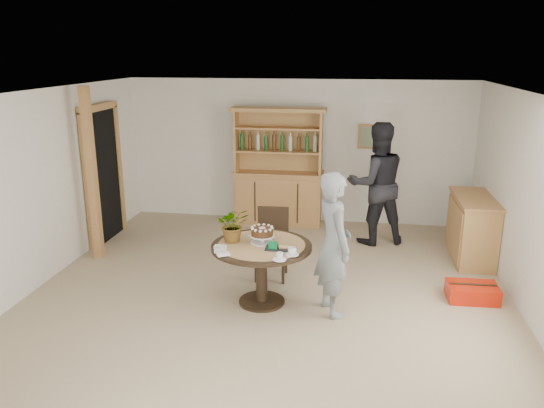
% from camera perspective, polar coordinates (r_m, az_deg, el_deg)
% --- Properties ---
extents(ground, '(7.00, 7.00, 0.00)m').
position_cam_1_polar(ground, '(6.49, -0.82, -11.02)').
color(ground, tan).
rests_on(ground, ground).
extents(room_shell, '(6.04, 7.04, 2.52)m').
position_cam_1_polar(room_shell, '(5.90, -0.84, 4.21)').
color(room_shell, white).
rests_on(room_shell, ground).
extents(doorway, '(0.13, 1.10, 2.18)m').
position_cam_1_polar(doorway, '(8.82, -17.73, 3.26)').
color(doorway, black).
rests_on(doorway, ground).
extents(pine_post, '(0.12, 0.12, 2.50)m').
position_cam_1_polar(pine_post, '(7.99, -18.81, 2.93)').
color(pine_post, '#AA7B47').
rests_on(pine_post, ground).
extents(hutch, '(1.62, 0.54, 2.04)m').
position_cam_1_polar(hutch, '(9.30, 0.70, 2.03)').
color(hutch, tan).
rests_on(hutch, ground).
extents(sideboard, '(0.54, 1.26, 0.94)m').
position_cam_1_polar(sideboard, '(8.27, 20.74, -2.44)').
color(sideboard, tan).
rests_on(sideboard, ground).
extents(dining_table, '(1.20, 1.20, 0.76)m').
position_cam_1_polar(dining_table, '(6.35, -1.13, -5.65)').
color(dining_table, black).
rests_on(dining_table, ground).
extents(dining_chair, '(0.43, 0.43, 0.95)m').
position_cam_1_polar(dining_chair, '(7.14, 0.01, -3.72)').
color(dining_chair, black).
rests_on(dining_chair, ground).
extents(birthday_cake, '(0.30, 0.30, 0.20)m').
position_cam_1_polar(birthday_cake, '(6.30, -1.06, -3.13)').
color(birthday_cake, white).
rests_on(birthday_cake, dining_table).
extents(flower_vase, '(0.47, 0.44, 0.42)m').
position_cam_1_polar(flower_vase, '(6.33, -4.19, -2.22)').
color(flower_vase, '#3F7233').
rests_on(flower_vase, dining_table).
extents(gift_tray, '(0.30, 0.20, 0.08)m').
position_cam_1_polar(gift_tray, '(6.14, 0.64, -4.63)').
color(gift_tray, black).
rests_on(gift_tray, dining_table).
extents(coffee_cup_a, '(0.15, 0.15, 0.09)m').
position_cam_1_polar(coffee_cup_a, '(5.96, 2.19, -5.13)').
color(coffee_cup_a, white).
rests_on(coffee_cup_a, dining_table).
extents(coffee_cup_b, '(0.15, 0.15, 0.08)m').
position_cam_1_polar(coffee_cup_b, '(5.82, 0.82, -5.71)').
color(coffee_cup_b, white).
rests_on(coffee_cup_b, dining_table).
extents(napkins, '(0.24, 0.33, 0.03)m').
position_cam_1_polar(napkins, '(6.08, -5.47, -5.00)').
color(napkins, white).
rests_on(napkins, dining_table).
extents(teen_boy, '(0.63, 0.73, 1.69)m').
position_cam_1_polar(teen_boy, '(6.09, 6.62, -4.32)').
color(teen_boy, slate).
rests_on(teen_boy, ground).
extents(adult_person, '(1.11, 0.98, 1.93)m').
position_cam_1_polar(adult_person, '(8.43, 11.17, 2.16)').
color(adult_person, black).
rests_on(adult_person, ground).
extents(red_suitcase, '(0.61, 0.42, 0.21)m').
position_cam_1_polar(red_suitcase, '(7.06, 20.73, -8.87)').
color(red_suitcase, red).
rests_on(red_suitcase, ground).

